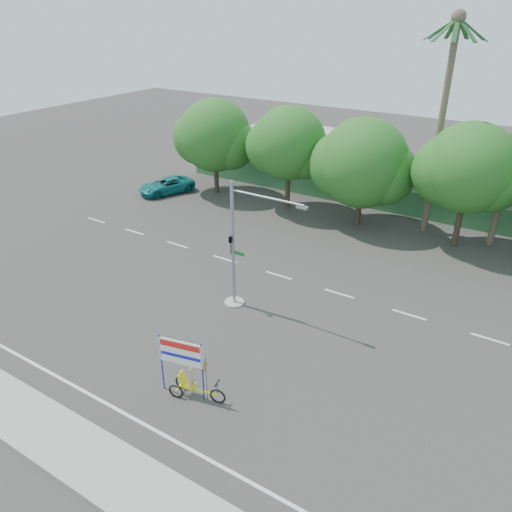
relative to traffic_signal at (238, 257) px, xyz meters
The scene contains 13 objects.
ground 5.40m from the traffic_signal, 61.13° to the right, with size 120.00×120.00×0.00m, color #33302D.
sidewalk_near 12.04m from the traffic_signal, 79.17° to the right, with size 50.00×2.40×0.12m, color gray.
fence 17.76m from the traffic_signal, 82.85° to the left, with size 38.00×0.08×2.00m, color #336B3D.
building_left 23.38m from the traffic_signal, 109.52° to the left, with size 12.00×8.00×4.00m, color #C1B299.
building_right 24.29m from the traffic_signal, 65.15° to the left, with size 14.00×8.00×3.60m, color #C1B299.
tree_far_left 18.45m from the traffic_signal, 130.22° to the left, with size 7.14×6.00×7.96m.
tree_left 14.99m from the traffic_signal, 109.08° to the left, with size 6.66×5.60×8.07m.
tree_center 14.15m from the traffic_signal, 85.33° to the left, with size 7.62×6.40×7.85m.
tree_right 16.38m from the traffic_signal, 59.83° to the left, with size 6.90×5.80×8.36m.
palm_short 17.56m from the traffic_signal, 69.84° to the left, with size 3.73×3.79×14.45m.
traffic_signal is the anchor object (origin of this frame).
trike_billboard 7.49m from the traffic_signal, 72.25° to the right, with size 2.84×1.02×2.85m.
pickup_truck 19.36m from the traffic_signal, 143.07° to the left, with size 2.21×4.79×1.33m, color #106F70.
Camera 1 is at (10.98, -15.02, 14.75)m, focal length 35.00 mm.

